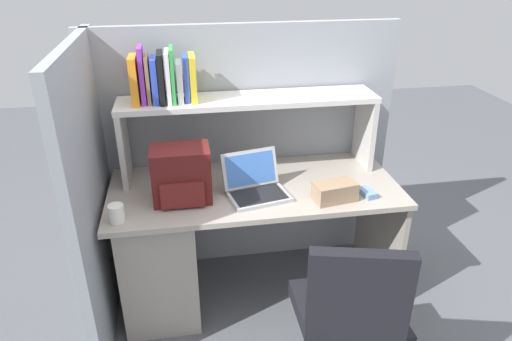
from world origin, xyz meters
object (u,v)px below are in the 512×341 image
(laptop, at_px, (255,186))
(backpack, at_px, (181,175))
(computer_mouse, at_px, (367,193))
(paper_cup, at_px, (116,213))
(tissue_box, at_px, (335,191))
(office_chair, at_px, (347,332))

(laptop, distance_m, backpack, 0.39)
(laptop, distance_m, computer_mouse, 0.60)
(backpack, xyz_separation_m, paper_cup, (-0.32, -0.17, -0.10))
(laptop, height_order, tissue_box, laptop)
(computer_mouse, xyz_separation_m, paper_cup, (-1.30, -0.04, 0.03))
(tissue_box, relative_size, office_chair, 0.24)
(computer_mouse, bearing_deg, tissue_box, 171.10)
(computer_mouse, xyz_separation_m, office_chair, (-0.29, -0.60, -0.35))
(backpack, relative_size, office_chair, 0.32)
(backpack, relative_size, computer_mouse, 2.88)
(laptop, height_order, backpack, backpack)
(paper_cup, bearing_deg, computer_mouse, 1.86)
(backpack, height_order, paper_cup, backpack)
(computer_mouse, relative_size, office_chair, 0.11)
(office_chair, bearing_deg, tissue_box, -86.25)
(office_chair, bearing_deg, laptop, -53.53)
(laptop, distance_m, office_chair, 0.86)
(backpack, xyz_separation_m, office_chair, (0.68, -0.72, -0.48))
(laptop, bearing_deg, computer_mouse, -10.95)
(paper_cup, height_order, tissue_box, tissue_box)
(office_chair, bearing_deg, backpack, -32.94)
(tissue_box, bearing_deg, laptop, 152.70)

